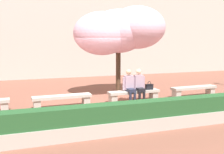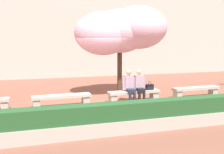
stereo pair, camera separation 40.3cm
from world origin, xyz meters
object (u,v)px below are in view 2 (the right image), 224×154
Objects in this scene: stone_bench_near_west at (62,99)px; handbag at (150,87)px; cherry_tree_main at (121,31)px; stone_bench_near_east at (196,90)px; stone_bench_center at (134,94)px; person_seated_right at (140,84)px; person_seated_left at (129,85)px.

stone_bench_near_west is 6.25× the size of handbag.
handbag is 0.08× the size of cherry_tree_main.
stone_bench_near_west is 5.62m from stone_bench_near_east.
handbag is at bearing -179.73° from stone_bench_near_east.
person_seated_right is at bearing -14.44° from stone_bench_center.
stone_bench_near_west is at bearing 180.00° from stone_bench_center.
person_seated_left is at bearing -1.18° from stone_bench_near_west.
person_seated_right is (0.42, 0.00, 0.00)m from person_seated_left.
person_seated_right is 0.47m from handbag.
cherry_tree_main is (-0.70, 1.46, 2.25)m from handbag.
person_seated_left reaches higher than stone_bench_center.
stone_bench_near_east is 6.25× the size of handbag.
handbag reaches higher than stone_bench_center.
cherry_tree_main reaches higher than person_seated_left.
person_seated_left is at bearing -178.99° from stone_bench_near_east.
person_seated_left is (-3.02, -0.05, 0.39)m from stone_bench_near_east.
person_seated_left reaches higher than stone_bench_near_east.
person_seated_right reaches higher than stone_bench_center.
handbag is (0.66, -0.01, 0.27)m from stone_bench_center.
person_seated_left is at bearing -179.96° from person_seated_right.
cherry_tree_main reaches higher than stone_bench_near_east.
cherry_tree_main is at bearing 91.53° from stone_bench_center.
person_seated_right reaches higher than handbag.
cherry_tree_main is (0.17, 1.50, 2.13)m from person_seated_left.
handbag is (0.88, 0.04, -0.12)m from person_seated_left.
stone_bench_center is 0.72m from handbag.
handbag is at bearing -64.25° from cherry_tree_main.
person_seated_left is 3.81× the size of handbag.
stone_bench_center is 0.44m from person_seated_right.
stone_bench_near_east is 2.63m from person_seated_right.
person_seated_left reaches higher than handbag.
cherry_tree_main is at bearing 115.75° from handbag.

